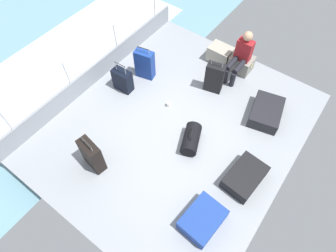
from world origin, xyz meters
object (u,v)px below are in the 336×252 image
object	(u,v)px
suitcase_3	(123,80)
suitcase_2	(92,155)
suitcase_0	(145,64)
passenger_seated	(241,55)
suitcase_5	(266,112)
paper_cup	(168,104)
cargo_crate_0	(220,54)
cargo_crate_1	(241,63)
duffel_bag	(191,139)
suitcase_6	(203,219)
suitcase_1	(214,78)
suitcase_4	(245,177)

from	to	relation	value
suitcase_3	suitcase_2	bearing A→B (deg)	-64.57
suitcase_0	suitcase_3	distance (m)	0.61
passenger_seated	suitcase_5	size ratio (longest dim) A/B	1.14
suitcase_2	paper_cup	bearing A→B (deg)	82.01
paper_cup	passenger_seated	bearing A→B (deg)	67.62
cargo_crate_0	cargo_crate_1	size ratio (longest dim) A/B	1.07
cargo_crate_0	passenger_seated	xyz separation A→B (m)	(0.54, -0.15, 0.36)
paper_cup	suitcase_0	bearing A→B (deg)	156.81
suitcase_0	suitcase_3	world-z (taller)	suitcase_0
suitcase_5	duffel_bag	distance (m)	1.67
cargo_crate_0	suitcase_2	bearing A→B (deg)	-96.36
suitcase_0	paper_cup	size ratio (longest dim) A/B	7.90
cargo_crate_0	suitcase_6	xyz separation A→B (m)	(1.72, -3.42, -0.06)
suitcase_5	suitcase_0	bearing A→B (deg)	-168.31
suitcase_3	paper_cup	xyz separation A→B (m)	(1.07, 0.18, -0.21)
cargo_crate_0	suitcase_0	world-z (taller)	suitcase_0
passenger_seated	suitcase_6	world-z (taller)	passenger_seated
suitcase_1	suitcase_0	bearing A→B (deg)	-158.88
suitcase_0	passenger_seated	bearing A→B (deg)	37.89
cargo_crate_1	passenger_seated	xyz separation A→B (m)	(0.00, -0.18, 0.37)
suitcase_3	suitcase_6	bearing A→B (deg)	-25.81
cargo_crate_0	suitcase_0	size ratio (longest dim) A/B	0.71
suitcase_3	suitcase_4	xyz separation A→B (m)	(3.13, -0.36, -0.14)
suitcase_4	paper_cup	distance (m)	2.13
suitcase_1	suitcase_4	xyz separation A→B (m)	(1.56, -1.50, -0.23)
cargo_crate_0	suitcase_6	size ratio (longest dim) A/B	0.76
suitcase_1	suitcase_5	world-z (taller)	suitcase_1
cargo_crate_1	suitcase_4	xyz separation A→B (m)	(1.37, -2.39, -0.06)
suitcase_0	suitcase_1	world-z (taller)	same
paper_cup	suitcase_3	bearing A→B (deg)	-170.22
cargo_crate_0	suitcase_1	size ratio (longest dim) A/B	0.71
suitcase_5	suitcase_6	world-z (taller)	suitcase_5
suitcase_4	suitcase_3	bearing A→B (deg)	173.35
suitcase_5	duffel_bag	bearing A→B (deg)	-120.65
suitcase_4	suitcase_0	bearing A→B (deg)	162.40
passenger_seated	duffel_bag	size ratio (longest dim) A/B	1.56
suitcase_2	suitcase_4	bearing A→B (deg)	29.80
duffel_bag	suitcase_0	bearing A→B (deg)	154.15
cargo_crate_0	passenger_seated	distance (m)	0.66
passenger_seated	suitcase_2	world-z (taller)	passenger_seated
cargo_crate_1	duffel_bag	bearing A→B (deg)	-84.99
cargo_crate_1	suitcase_3	bearing A→B (deg)	-130.90
suitcase_0	suitcase_5	xyz separation A→B (m)	(2.67, 0.55, -0.21)
cargo_crate_0	suitcase_2	distance (m)	3.72
suitcase_3	suitcase_6	size ratio (longest dim) A/B	0.97
passenger_seated	cargo_crate_1	bearing A→B (deg)	90.00
suitcase_3	suitcase_5	distance (m)	3.03
paper_cup	suitcase_5	bearing A→B (deg)	28.75
passenger_seated	suitcase_6	distance (m)	3.50
cargo_crate_1	suitcase_5	world-z (taller)	cargo_crate_1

